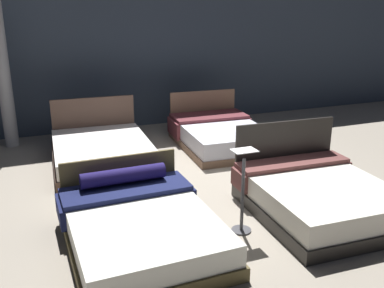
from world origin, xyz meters
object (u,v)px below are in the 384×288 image
(bed_1, at_px, (318,196))
(bed_3, at_px, (220,134))
(bed_0, at_px, (140,226))
(bed_2, at_px, (102,152))
(support_pillar, at_px, (1,55))
(price_sign, at_px, (242,201))

(bed_1, height_order, bed_3, bed_1)
(bed_0, xyz_separation_m, bed_1, (2.36, -0.09, 0.02))
(bed_0, relative_size, bed_2, 0.95)
(support_pillar, bearing_deg, bed_1, -50.51)
(bed_1, xyz_separation_m, bed_2, (-2.28, 2.90, -0.03))
(price_sign, height_order, support_pillar, support_pillar)
(bed_1, distance_m, bed_3, 3.05)
(bed_3, distance_m, support_pillar, 4.31)
(bed_3, relative_size, support_pillar, 0.62)
(bed_2, relative_size, support_pillar, 0.62)
(bed_1, bearing_deg, bed_0, -179.79)
(bed_2, xyz_separation_m, price_sign, (1.14, -2.96, 0.19))
(bed_1, bearing_deg, bed_3, 92.28)
(bed_2, relative_size, price_sign, 2.10)
(bed_0, height_order, support_pillar, support_pillar)
(bed_1, xyz_separation_m, bed_3, (0.01, 3.05, -0.01))
(bed_0, xyz_separation_m, bed_3, (2.37, 2.95, 0.01))
(bed_0, height_order, bed_1, bed_1)
(bed_2, xyz_separation_m, bed_3, (2.29, 0.15, 0.02))
(bed_1, relative_size, price_sign, 1.92)
(bed_0, bearing_deg, bed_2, 87.47)
(bed_2, bearing_deg, bed_3, 6.26)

